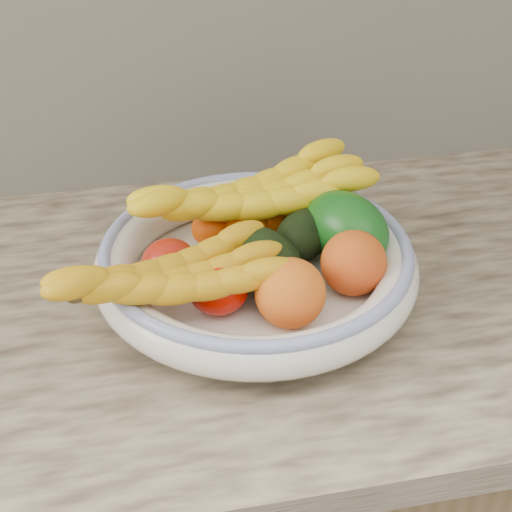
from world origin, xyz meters
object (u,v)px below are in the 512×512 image
(green_mango, at_px, (346,228))
(banana_bunch_front, at_px, (170,283))
(banana_bunch_back, at_px, (251,202))
(fruit_bowl, at_px, (256,264))

(green_mango, bearing_deg, banana_bunch_front, 170.63)
(banana_bunch_back, bearing_deg, banana_bunch_front, -140.31)
(fruit_bowl, relative_size, banana_bunch_front, 1.35)
(green_mango, distance_m, banana_bunch_back, 0.12)
(fruit_bowl, xyz_separation_m, green_mango, (0.12, 0.02, 0.03))
(banana_bunch_front, bearing_deg, banana_bunch_back, 37.44)
(green_mango, height_order, banana_bunch_front, green_mango)
(fruit_bowl, distance_m, banana_bunch_back, 0.09)
(fruit_bowl, xyz_separation_m, banana_bunch_front, (-0.11, -0.06, 0.03))
(green_mango, bearing_deg, banana_bunch_back, 118.88)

